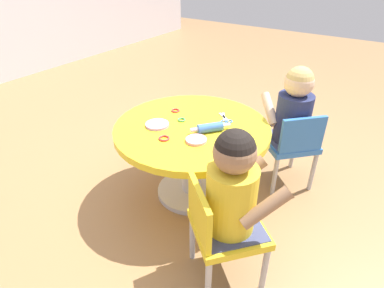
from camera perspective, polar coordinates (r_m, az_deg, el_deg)
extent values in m
plane|color=#9E7247|center=(2.11, 0.00, -8.49)|extent=(10.00, 10.00, 0.00)
cylinder|color=silver|center=(2.10, 0.00, -8.18)|extent=(0.44, 0.44, 0.03)
cylinder|color=silver|center=(1.97, 0.00, -3.51)|extent=(0.12, 0.12, 0.45)
cylinder|color=yellow|center=(1.84, 0.00, 2.69)|extent=(0.89, 0.89, 0.04)
cylinder|color=#B7B7BC|center=(1.55, 12.74, -20.94)|extent=(0.03, 0.03, 0.28)
cylinder|color=#B7B7BC|center=(1.70, 8.83, -14.42)|extent=(0.03, 0.03, 0.28)
cylinder|color=#B7B7BC|center=(1.48, 2.90, -23.45)|extent=(0.03, 0.03, 0.28)
cylinder|color=#B7B7BC|center=(1.64, 0.07, -16.27)|extent=(0.03, 0.03, 0.28)
cube|color=yellow|center=(1.47, 6.51, -14.68)|extent=(0.42, 0.42, 0.04)
cube|color=yellow|center=(1.35, 1.33, -12.05)|extent=(0.20, 0.22, 0.22)
cube|color=#3F4772|center=(1.47, 6.51, -14.62)|extent=(0.38, 0.38, 0.04)
cylinder|color=yellow|center=(1.35, 6.94, -9.60)|extent=(0.21, 0.21, 0.30)
sphere|color=#997051|center=(1.21, 7.62, -1.50)|extent=(0.17, 0.17, 0.17)
sphere|color=black|center=(1.21, 7.66, -0.99)|extent=(0.16, 0.16, 0.16)
cylinder|color=#997051|center=(1.30, 12.98, -10.97)|extent=(0.20, 0.18, 0.17)
cylinder|color=#997051|center=(1.45, 9.16, -5.39)|extent=(0.20, 0.18, 0.17)
cylinder|color=#B7B7BC|center=(2.36, 17.55, -1.04)|extent=(0.03, 0.03, 0.28)
cylinder|color=#B7B7BC|center=(2.26, 11.73, -1.81)|extent=(0.03, 0.03, 0.28)
cylinder|color=#B7B7BC|center=(2.18, 20.63, -4.61)|extent=(0.03, 0.03, 0.28)
cylinder|color=#B7B7BC|center=(2.07, 14.44, -5.66)|extent=(0.03, 0.03, 0.28)
cube|color=blue|center=(2.13, 16.72, 0.31)|extent=(0.42, 0.42, 0.04)
cube|color=blue|center=(1.97, 19.01, 1.51)|extent=(0.21, 0.21, 0.22)
cube|color=#3F4772|center=(2.13, 16.72, 0.35)|extent=(0.38, 0.38, 0.04)
cylinder|color=navy|center=(2.05, 17.44, 4.43)|extent=(0.21, 0.21, 0.30)
sphere|color=beige|center=(1.96, 18.49, 10.31)|extent=(0.17, 0.17, 0.17)
sphere|color=tan|center=(1.96, 18.55, 10.66)|extent=(0.16, 0.16, 0.16)
cylinder|color=beige|center=(2.17, 18.91, 6.39)|extent=(0.19, 0.19, 0.17)
cylinder|color=beige|center=(2.07, 13.60, 6.03)|extent=(0.19, 0.19, 0.17)
cylinder|color=#3F72CC|center=(1.77, 3.29, 2.97)|extent=(0.14, 0.13, 0.05)
cylinder|color=white|center=(1.74, 0.42, 2.55)|extent=(0.05, 0.05, 0.02)
cylinder|color=white|center=(1.80, 6.07, 3.36)|extent=(0.05, 0.05, 0.02)
cube|color=silver|center=(1.94, 5.67, 4.79)|extent=(0.07, 0.10, 0.01)
cube|color=silver|center=(1.94, 5.67, 4.79)|extent=(0.10, 0.07, 0.01)
torus|color=#3F72CC|center=(1.89, 6.67, 4.02)|extent=(0.05, 0.05, 0.01)
torus|color=#3F72CC|center=(1.88, 5.62, 3.94)|extent=(0.05, 0.05, 0.01)
cylinder|color=pink|center=(1.68, 0.75, 0.71)|extent=(0.11, 0.11, 0.01)
cylinder|color=#CC99E5|center=(1.84, -6.20, 3.45)|extent=(0.13, 0.13, 0.01)
torus|color=#4CB259|center=(1.89, -1.85, 4.33)|extent=(0.05, 0.05, 0.01)
torus|color=red|center=(2.01, -2.95, 5.96)|extent=(0.05, 0.05, 0.01)
torus|color=red|center=(1.71, -4.97, 1.02)|extent=(0.06, 0.06, 0.01)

